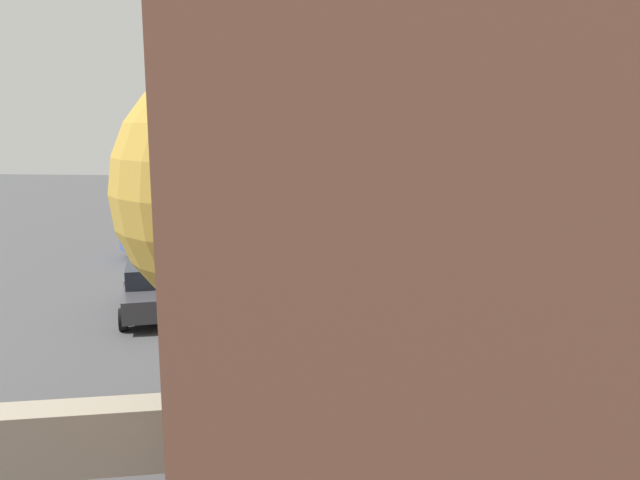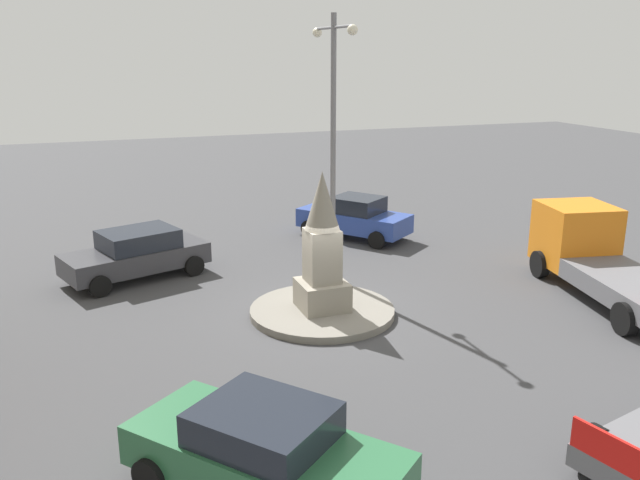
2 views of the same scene
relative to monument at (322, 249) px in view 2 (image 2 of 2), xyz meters
The scene contains 8 objects.
ground_plane 1.83m from the monument, ahead, with size 80.00×80.00×0.00m, color #424244.
traffic_island 1.74m from the monument, ahead, with size 3.87×3.87×0.19m, color gray.
monument is the anchor object (origin of this frame).
streetlamp 3.84m from the monument, 27.33° to the right, with size 2.95×0.28×7.83m.
car_green_parked_left 7.68m from the monument, 152.94° to the left, with size 4.65×4.25×1.54m.
car_blue_far_side 7.86m from the monument, 29.30° to the right, with size 4.37×3.83×1.59m.
car_dark_grey_passing 6.56m from the monument, 42.11° to the left, with size 3.08×4.66×1.52m.
truck_orange_approaching 8.27m from the monument, 96.71° to the right, with size 6.47×3.26×2.31m.
Camera 2 is at (-15.59, 5.76, 6.80)m, focal length 37.35 mm.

